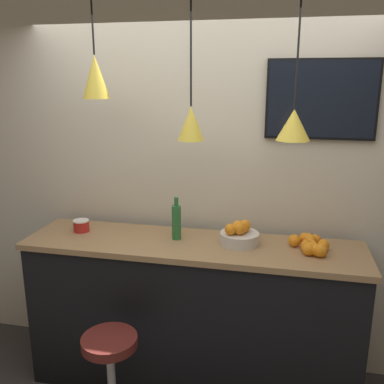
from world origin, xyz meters
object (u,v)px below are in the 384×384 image
(juice_bottle, at_px, (176,221))
(mounted_tv, at_px, (321,100))
(bar_stool, at_px, (111,369))
(spread_jar, at_px, (81,226))
(fruit_bowl, at_px, (239,235))

(juice_bottle, distance_m, mounted_tv, 1.24)
(bar_stool, bearing_deg, juice_bottle, 65.84)
(bar_stool, xyz_separation_m, spread_jar, (-0.44, 0.59, 0.68))
(mounted_tv, bearing_deg, fruit_bowl, -148.30)
(juice_bottle, bearing_deg, spread_jar, -180.00)
(fruit_bowl, bearing_deg, bar_stool, -139.72)
(fruit_bowl, distance_m, spread_jar, 1.13)
(juice_bottle, bearing_deg, bar_stool, -114.16)
(juice_bottle, height_order, mounted_tv, mounted_tv)
(juice_bottle, relative_size, spread_jar, 2.63)
(juice_bottle, distance_m, spread_jar, 0.71)
(fruit_bowl, height_order, juice_bottle, juice_bottle)
(fruit_bowl, bearing_deg, juice_bottle, 179.60)
(bar_stool, xyz_separation_m, juice_bottle, (0.26, 0.59, 0.76))
(bar_stool, distance_m, mounted_tv, 2.14)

